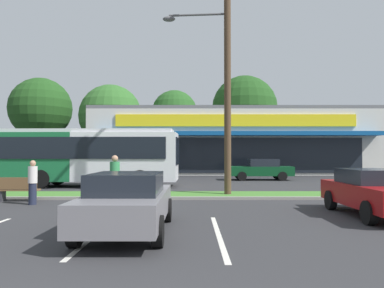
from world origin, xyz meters
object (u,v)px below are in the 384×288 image
car_3 (377,192)px  pedestrian_near_bench (34,182)px  utility_pole (226,61)px  car_2 (130,202)px  car_4 (262,169)px  city_bus (68,156)px  pedestrian_by_pole (116,179)px  bus_stop_bench (19,189)px

car_3 → pedestrian_near_bench: (-11.35, 2.62, 0.08)m
utility_pole → car_3: utility_pole is taller
car_2 → car_4: car_4 is taller
city_bus → car_3: 16.44m
car_4 → pedestrian_by_pole: bearing=59.1°
city_bus → pedestrian_by_pole: city_bus is taller
car_2 → car_3: car_2 is taller
utility_pole → car_4: utility_pole is taller
utility_pole → pedestrian_by_pole: 7.06m
bus_stop_bench → car_3: size_ratio=0.36×
bus_stop_bench → car_2: bearing=131.8°
city_bus → car_3: city_bus is taller
pedestrian_by_pole → car_3: bearing=-76.7°
car_4 → pedestrian_near_bench: pedestrian_near_bench is taller
car_4 → pedestrian_by_pole: size_ratio=2.49×
utility_pole → bus_stop_bench: bearing=-168.1°
pedestrian_near_bench → pedestrian_by_pole: 2.99m
bus_stop_bench → car_4: bearing=-133.6°
car_2 → car_4: size_ratio=1.03×
bus_stop_bench → pedestrian_by_pole: pedestrian_by_pole is taller
car_3 → bus_stop_bench: bearing=-105.9°
pedestrian_by_pole → car_2: bearing=-133.3°
city_bus → car_2: bearing=-64.6°
city_bus → pedestrian_near_bench: bearing=-78.8°
utility_pole → car_2: utility_pole is taller
utility_pole → pedestrian_near_bench: size_ratio=6.87×
utility_pole → city_bus: utility_pole is taller
utility_pole → car_2: 9.72m
bus_stop_bench → car_2: size_ratio=0.34×
pedestrian_near_bench → city_bus: bearing=-76.0°
city_bus → car_4: 13.28m
utility_pole → bus_stop_bench: (-8.25, -1.74, -5.43)m
utility_pole → car_4: bearing=71.8°
car_2 → utility_pole: bearing=-21.0°
city_bus → pedestrian_near_bench: city_bus is taller
utility_pole → car_2: size_ratio=2.40×
utility_pole → bus_stop_bench: 10.03m
pedestrian_by_pole → utility_pole: bearing=-28.7°
bus_stop_bench → pedestrian_by_pole: 4.01m
bus_stop_bench → car_4: car_4 is taller
utility_pole → car_3: bearing=-52.3°
utility_pole → car_3: 8.43m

